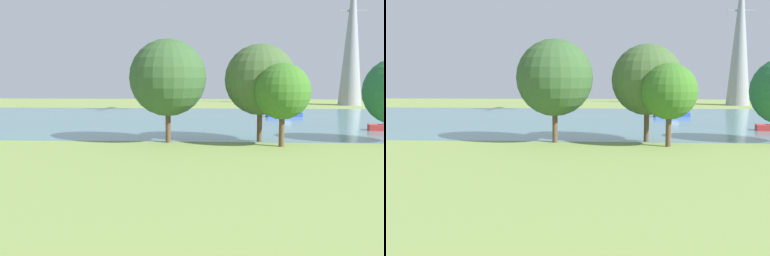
{
  "view_description": "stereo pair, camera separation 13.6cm",
  "coord_description": "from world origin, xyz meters",
  "views": [
    {
      "loc": [
        2.38,
        -8.35,
        5.62
      ],
      "look_at": [
        0.92,
        16.49,
        2.75
      ],
      "focal_mm": 42.55,
      "sensor_mm": 36.0,
      "label": 1
    },
    {
      "loc": [
        2.52,
        -8.34,
        5.62
      ],
      "look_at": [
        0.92,
        16.49,
        2.75
      ],
      "focal_mm": 42.55,
      "sensor_mm": 36.0,
      "label": 2
    }
  ],
  "objects": [
    {
      "name": "tree_west_near",
      "position": [
        5.88,
        30.61,
        5.28
      ],
      "size": [
        6.03,
        6.03,
        8.31
      ],
      "color": "brown",
      "rests_on": "ground"
    },
    {
      "name": "tree_east_near",
      "position": [
        -1.89,
        29.64,
        5.46
      ],
      "size": [
        6.45,
        6.45,
        8.69
      ],
      "color": "brown",
      "rests_on": "ground"
    },
    {
      "name": "ground_plane",
      "position": [
        0.0,
        22.0,
        0.0
      ],
      "size": [
        160.0,
        160.0,
        0.0
      ],
      "primitive_type": "plane",
      "color": "#7F994C"
    },
    {
      "name": "sailboat_blue",
      "position": [
        11.34,
        54.55,
        0.46
      ],
      "size": [
        4.94,
        2.06,
        6.64
      ],
      "color": "blue",
      "rests_on": "water_surface"
    },
    {
      "name": "electricity_pylon",
      "position": [
        27.45,
        80.55,
        13.01
      ],
      "size": [
        6.4,
        4.4,
        25.99
      ],
      "color": "gray",
      "rests_on": "ground"
    },
    {
      "name": "tree_east_far",
      "position": [
        7.39,
        27.9,
        4.38
      ],
      "size": [
        4.46,
        4.46,
        6.63
      ],
      "color": "brown",
      "rests_on": "ground"
    },
    {
      "name": "water_surface",
      "position": [
        0.0,
        50.0,
        0.01
      ],
      "size": [
        140.0,
        40.0,
        0.02
      ],
      "primitive_type": "cube",
      "color": "slate",
      "rests_on": "ground"
    }
  ]
}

